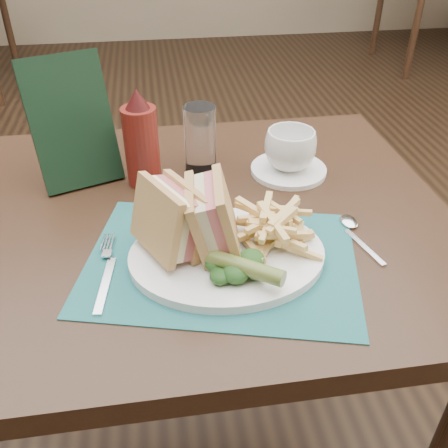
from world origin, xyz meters
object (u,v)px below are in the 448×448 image
object	(u,v)px
saucer	(288,170)
coffee_cup	(290,150)
table_main	(201,354)
plate	(227,255)
sandwich_half_a	(157,223)
drinking_glass	(200,138)
ketchup_bottle	(141,138)
placemat	(221,261)
table_bg_right	(445,13)
check_presenter	(72,123)
sandwich_half_b	(198,216)

from	to	relation	value
saucer	coffee_cup	world-z (taller)	coffee_cup
table_main	plate	bearing A→B (deg)	-75.90
sandwich_half_a	drinking_glass	bearing A→B (deg)	44.33
saucer	ketchup_bottle	world-z (taller)	ketchup_bottle
saucer	plate	bearing A→B (deg)	-122.69
placemat	sandwich_half_a	distance (m)	0.12
table_bg_right	coffee_cup	bearing A→B (deg)	-124.89
sandwich_half_a	placemat	bearing A→B (deg)	-34.77
table_bg_right	drinking_glass	world-z (taller)	drinking_glass
sandwich_half_a	saucer	world-z (taller)	sandwich_half_a
coffee_cup	check_presenter	distance (m)	0.41
plate	coffee_cup	distance (m)	0.31
coffee_cup	ketchup_bottle	bearing A→B (deg)	179.34
table_bg_right	coffee_cup	size ratio (longest dim) A/B	8.98
sandwich_half_a	drinking_glass	world-z (taller)	sandwich_half_a
table_main	sandwich_half_a	xyz separation A→B (m)	(-0.07, -0.13, 0.45)
table_bg_right	sandwich_half_a	size ratio (longest dim) A/B	7.85
drinking_glass	check_presenter	distance (m)	0.24
saucer	coffee_cup	size ratio (longest dim) A/B	1.50
ketchup_bottle	plate	bearing A→B (deg)	-65.25
table_main	saucer	world-z (taller)	saucer
table_main	ketchup_bottle	xyz separation A→B (m)	(-0.08, 0.12, 0.47)
sandwich_half_a	check_presenter	xyz separation A→B (m)	(-0.14, 0.28, 0.04)
drinking_glass	ketchup_bottle	bearing A→B (deg)	-160.05
sandwich_half_a	sandwich_half_b	distance (m)	0.06
sandwich_half_b	drinking_glass	world-z (taller)	sandwich_half_b
table_main	plate	distance (m)	0.41
table_bg_right	sandwich_half_b	bearing A→B (deg)	-125.36
sandwich_half_a	drinking_glass	xyz separation A→B (m)	(0.10, 0.29, -0.01)
placemat	check_presenter	world-z (taller)	check_presenter
coffee_cup	drinking_glass	size ratio (longest dim) A/B	0.77
table_bg_right	check_presenter	bearing A→B (deg)	-130.34
table_main	saucer	distance (m)	0.44
table_bg_right	ketchup_bottle	xyz separation A→B (m)	(-2.29, -2.87, 0.47)
placemat	sandwich_half_b	xyz separation A→B (m)	(-0.03, 0.02, 0.07)
table_main	check_presenter	distance (m)	0.55
table_bg_right	saucer	world-z (taller)	saucer
plate	sandwich_half_a	world-z (taller)	sandwich_half_a
sandwich_half_a	saucer	xyz separation A→B (m)	(0.27, 0.25, -0.07)
sandwich_half_a	coffee_cup	bearing A→B (deg)	15.29
plate	sandwich_half_a	bearing A→B (deg)	175.50
placemat	check_presenter	distance (m)	0.39
check_presenter	sandwich_half_b	bearing A→B (deg)	-73.77
table_bg_right	plate	size ratio (longest dim) A/B	3.00
sandwich_half_b	plate	bearing A→B (deg)	-18.20
sandwich_half_b	drinking_glass	size ratio (longest dim) A/B	0.88
table_main	placemat	distance (m)	0.40
table_main	drinking_glass	size ratio (longest dim) A/B	6.92
ketchup_bottle	check_presenter	bearing A→B (deg)	165.23
coffee_cup	check_presenter	xyz separation A→B (m)	(-0.41, 0.04, 0.07)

